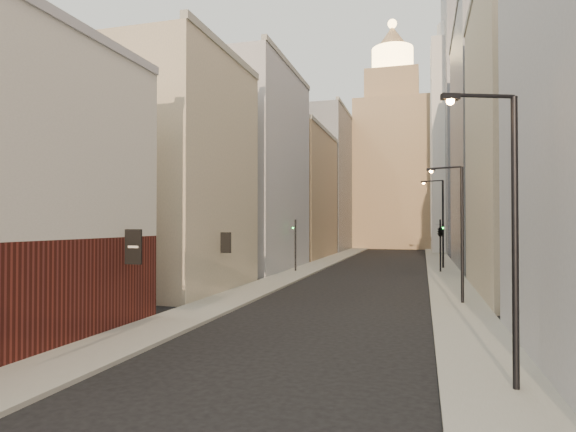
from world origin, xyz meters
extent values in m
cube|color=gray|center=(-6.50, 55.00, 0.07)|extent=(3.00, 140.00, 0.15)
cube|color=gray|center=(6.50, 55.00, 0.07)|extent=(3.00, 140.00, 0.15)
cube|color=black|center=(-7.30, 14.00, 3.60)|extent=(0.80, 0.08, 1.50)
cube|color=black|center=(-7.30, 24.00, 3.40)|extent=(0.70, 0.08, 1.30)
cube|color=tan|center=(-12.00, 26.00, 8.00)|extent=(8.00, 12.00, 16.00)
cube|color=#9E9EA4|center=(-12.00, 42.00, 10.00)|extent=(8.00, 16.00, 20.00)
cube|color=#9F805A|center=(-12.00, 60.00, 8.50)|extent=(8.00, 18.00, 17.00)
cube|color=gray|center=(-12.00, 80.00, 12.00)|extent=(8.00, 20.00, 24.00)
cube|color=tan|center=(12.00, 30.00, 10.00)|extent=(8.00, 16.00, 20.00)
cube|color=gray|center=(12.00, 50.00, 13.00)|extent=(8.00, 20.00, 26.00)
cube|color=gray|center=(18.00, 78.00, 25.00)|extent=(20.00, 22.00, 50.00)
cube|color=#9F805A|center=(-1.00, 92.00, 14.00)|extent=(14.00, 14.00, 28.00)
cube|color=#9F805A|center=(-1.00, 92.00, 31.00)|extent=(10.00, 10.00, 6.00)
cylinder|color=#FFCC72|center=(-1.00, 92.00, 36.50)|extent=(8.00, 8.00, 5.00)
cone|color=#9F805A|center=(-1.00, 92.00, 41.00)|extent=(7.00, 7.00, 5.00)
sphere|color=#FFCC72|center=(-1.00, 92.00, 44.00)|extent=(1.80, 1.80, 1.80)
cube|color=silver|center=(10.00, 78.00, 17.00)|extent=(8.00, 8.00, 34.00)
cylinder|color=silver|center=(10.00, 78.00, 35.50)|extent=(6.00, 6.00, 3.00)
sphere|color=#9E9EA4|center=(10.00, 78.00, 38.00)|extent=(4.40, 4.40, 4.40)
cylinder|color=black|center=(10.00, 78.00, 40.50)|extent=(0.60, 0.60, 2.00)
cylinder|color=black|center=(6.98, 10.18, 4.01)|extent=(0.18, 0.18, 8.03)
cylinder|color=black|center=(6.15, 9.86, 8.03)|extent=(1.71, 0.73, 0.11)
cube|color=black|center=(5.32, 9.55, 7.98)|extent=(0.53, 0.36, 0.16)
sphere|color=#FF9C3F|center=(5.32, 9.55, 7.87)|extent=(0.21, 0.21, 0.21)
cylinder|color=black|center=(6.73, 24.81, 3.91)|extent=(0.17, 0.17, 7.82)
cylinder|color=black|center=(5.90, 25.07, 7.82)|extent=(1.69, 0.62, 0.10)
cube|color=black|center=(5.07, 25.33, 7.77)|extent=(0.51, 0.33, 0.16)
sphere|color=#FF9C3F|center=(5.07, 25.33, 7.66)|extent=(0.21, 0.21, 0.21)
cylinder|color=black|center=(6.57, 47.18, 4.50)|extent=(0.20, 0.20, 9.00)
cylinder|color=black|center=(5.64, 47.55, 9.00)|extent=(1.90, 0.86, 0.12)
cube|color=black|center=(4.71, 47.92, 8.95)|extent=(0.59, 0.41, 0.18)
sphere|color=#FF9C3F|center=(4.71, 47.92, 8.82)|extent=(0.24, 0.24, 0.24)
cylinder|color=black|center=(-7.02, 40.04, 2.50)|extent=(0.16, 0.16, 5.00)
imported|color=black|center=(-7.02, 40.04, 4.20)|extent=(0.46, 0.46, 1.06)
sphere|color=#19E533|center=(-7.27, 40.04, 4.20)|extent=(0.16, 0.16, 0.16)
cylinder|color=black|center=(6.16, 42.92, 2.50)|extent=(0.16, 0.16, 5.00)
imported|color=black|center=(6.16, 42.92, 4.20)|extent=(0.87, 0.87, 1.60)
sphere|color=#19E533|center=(6.41, 42.92, 4.20)|extent=(0.16, 0.16, 0.16)
camera|label=1|loc=(4.58, -3.95, 4.57)|focal=30.00mm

